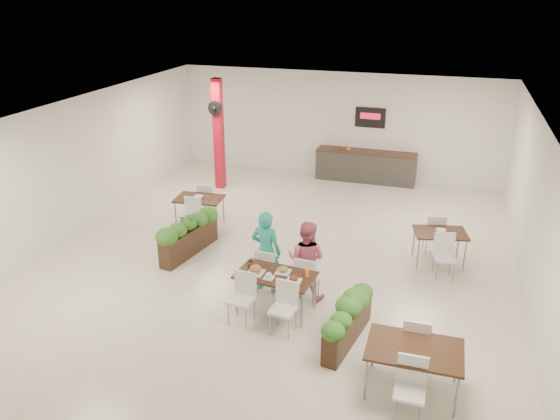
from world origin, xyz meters
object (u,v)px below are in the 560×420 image
(planter_left, at_px, (189,233))
(service_counter, at_px, (366,165))
(main_table, at_px, (275,280))
(side_table_a, at_px, (199,203))
(side_table_c, at_px, (414,355))
(side_table_b, at_px, (440,237))
(diner_man, at_px, (266,251))
(red_column, at_px, (218,133))
(diner_woman, at_px, (306,260))
(planter_right, at_px, (348,317))

(planter_left, bearing_deg, service_counter, 64.09)
(main_table, relative_size, side_table_a, 1.05)
(side_table_c, bearing_deg, side_table_a, 140.39)
(side_table_b, bearing_deg, diner_man, -159.28)
(diner_man, bearing_deg, service_counter, -91.06)
(red_column, relative_size, service_counter, 1.07)
(diner_man, xyz_separation_m, side_table_c, (2.98, -2.11, -0.19))
(red_column, height_order, planter_left, red_column)
(side_table_a, distance_m, side_table_b, 5.73)
(side_table_b, bearing_deg, planter_left, 179.21)
(service_counter, relative_size, diner_woman, 1.92)
(planter_left, xyz_separation_m, side_table_b, (5.30, 1.16, 0.11))
(diner_woman, relative_size, planter_left, 0.83)
(red_column, relative_size, side_table_c, 1.97)
(red_column, height_order, side_table_b, red_column)
(diner_woman, height_order, side_table_c, diner_woman)
(red_column, distance_m, planter_right, 8.20)
(red_column, distance_m, main_table, 6.90)
(service_counter, height_order, diner_woman, service_counter)
(side_table_c, bearing_deg, diner_man, 144.30)
(side_table_a, height_order, side_table_b, same)
(red_column, height_order, service_counter, red_column)
(planter_left, relative_size, side_table_c, 1.15)
(service_counter, height_order, diner_man, service_counter)
(red_column, distance_m, diner_man, 6.12)
(service_counter, distance_m, planter_left, 6.74)
(red_column, xyz_separation_m, planter_left, (1.05, -4.20, -1.14))
(red_column, distance_m, planter_left, 4.47)
(service_counter, bearing_deg, planter_left, -115.91)
(diner_man, distance_m, side_table_c, 3.66)
(red_column, xyz_separation_m, side_table_a, (0.63, -2.75, -1.02))
(planter_right, bearing_deg, side_table_b, 68.36)
(diner_woman, distance_m, planter_left, 3.10)
(red_column, bearing_deg, diner_woman, -52.29)
(side_table_a, bearing_deg, side_table_b, -7.85)
(diner_man, bearing_deg, planter_right, 152.46)
(red_column, relative_size, planter_left, 1.71)
(red_column, distance_m, service_counter, 4.56)
(side_table_b, bearing_deg, red_column, 141.34)
(service_counter, xyz_separation_m, planter_left, (-2.94, -6.06, 0.01))
(diner_woman, bearing_deg, planter_left, -12.67)
(service_counter, bearing_deg, side_table_c, -76.64)
(diner_woman, xyz_separation_m, planter_left, (-2.94, 0.96, -0.27))
(planter_right, distance_m, side_table_c, 1.46)
(main_table, xyz_separation_m, planter_left, (-2.53, 1.62, -0.13))
(planter_right, relative_size, side_table_c, 1.05)
(service_counter, distance_m, diner_man, 7.08)
(side_table_b, bearing_deg, side_table_a, 163.99)
(planter_right, distance_m, side_table_a, 5.70)
(main_table, xyz_separation_m, diner_man, (-0.39, 0.65, 0.20))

